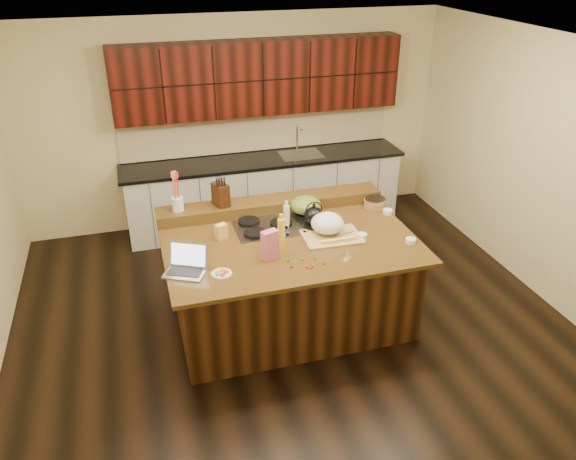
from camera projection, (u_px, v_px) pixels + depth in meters
name	position (u px, v px, depth m)	size (l,w,h in m)	color
room	(290.00, 199.00, 5.18)	(5.52, 5.02, 2.72)	black
island	(289.00, 280.00, 5.59)	(2.40, 1.60, 0.92)	black
back_ledge	(271.00, 204.00, 5.95)	(2.40, 0.30, 0.12)	black
cooktop	(281.00, 225.00, 5.63)	(0.92, 0.52, 0.05)	gray
back_counter	(263.00, 154.00, 7.32)	(3.70, 0.66, 2.40)	silver
kettle	(314.00, 216.00, 5.54)	(0.20, 0.20, 0.18)	black
green_bowl	(306.00, 205.00, 5.76)	(0.32, 0.32, 0.17)	#58702D
laptop	(186.00, 264.00, 4.85)	(0.43, 0.40, 0.24)	#B7B7BC
oil_bottle	(281.00, 232.00, 5.23)	(0.07, 0.07, 0.27)	yellow
vinegar_bottle	(286.00, 217.00, 5.53)	(0.06, 0.06, 0.25)	silver
wooden_tray	(329.00, 226.00, 5.41)	(0.57, 0.45, 0.22)	tan
ramekin_a	(411.00, 241.00, 5.31)	(0.10, 0.10, 0.04)	white
ramekin_b	(362.00, 236.00, 5.40)	(0.10, 0.10, 0.04)	white
ramekin_c	(388.00, 212.00, 5.88)	(0.10, 0.10, 0.04)	white
strainer_bowl	(375.00, 204.00, 5.99)	(0.24, 0.24, 0.09)	#996B3F
kitchen_timer	(346.00, 253.00, 5.09)	(0.08, 0.08, 0.07)	silver
pink_bag	(270.00, 245.00, 5.00)	(0.15, 0.08, 0.28)	#CC6082
candy_plate	(222.00, 274.00, 4.83)	(0.18, 0.18, 0.01)	white
package_box	(221.00, 232.00, 5.37)	(0.11, 0.08, 0.15)	#EBB053
utensil_crock	(178.00, 204.00, 5.64)	(0.12, 0.12, 0.14)	white
knife_block	(221.00, 195.00, 5.73)	(0.12, 0.19, 0.24)	black
gumdrop_0	(312.00, 265.00, 4.95)	(0.02, 0.02, 0.02)	red
gumdrop_1	(315.00, 258.00, 5.05)	(0.02, 0.02, 0.02)	#198C26
gumdrop_2	(307.00, 267.00, 4.91)	(0.02, 0.02, 0.02)	red
gumdrop_3	(313.00, 266.00, 4.94)	(0.02, 0.02, 0.02)	#198C26
gumdrop_4	(292.00, 267.00, 4.92)	(0.02, 0.02, 0.02)	red
gumdrop_5	(302.00, 259.00, 5.03)	(0.02, 0.02, 0.02)	#198C26
gumdrop_6	(312.00, 268.00, 4.91)	(0.02, 0.02, 0.02)	red
gumdrop_7	(288.00, 261.00, 5.01)	(0.02, 0.02, 0.02)	#198C26
gumdrop_8	(324.00, 264.00, 4.97)	(0.02, 0.02, 0.02)	red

